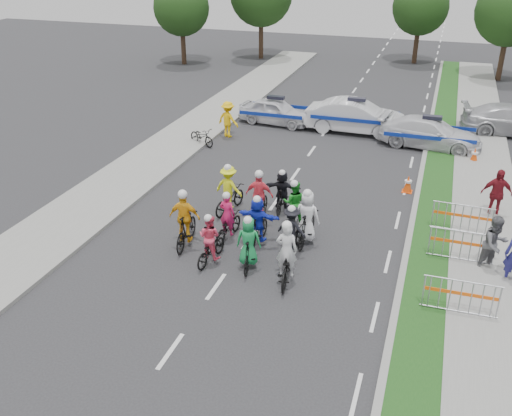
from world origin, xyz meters
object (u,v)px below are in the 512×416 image
(police_car_2, at_px, (430,133))
(rider_3, at_px, (185,224))
(spectator_2, at_px, (496,194))
(rider_7, at_px, (307,222))
(spectator_1, at_px, (495,244))
(rider_8, at_px, (294,209))
(tree_1, at_px, (510,12))
(rider_6, at_px, (228,223))
(rider_1, at_px, (249,247))
(rider_2, at_px, (210,244))
(police_car_0, at_px, (276,111))
(rider_11, at_px, (282,193))
(cone_1, at_px, (474,155))
(rider_10, at_px, (229,193))
(cone_0, at_px, (408,184))
(marshal_hiviz, at_px, (228,119))
(tree_0, at_px, (181,8))
(barrier_0, at_px, (460,298))
(rider_0, at_px, (287,261))
(rider_4, at_px, (292,234))
(parked_bike, at_px, (202,136))
(rider_5, at_px, (258,224))
(tree_4, at_px, (421,7))
(rider_9, at_px, (260,202))
(barrier_2, at_px, (462,220))
(police_car_1, at_px, (356,117))
(barrier_1, at_px, (461,247))

(police_car_2, bearing_deg, rider_3, 158.68)
(rider_3, distance_m, spectator_2, 11.06)
(rider_7, xyz_separation_m, spectator_1, (5.75, 0.10, 0.15))
(rider_8, height_order, tree_1, tree_1)
(rider_6, bearing_deg, rider_1, 135.86)
(rider_2, xyz_separation_m, police_car_0, (-2.16, 14.30, 0.04))
(rider_7, xyz_separation_m, rider_11, (-1.43, 2.05, -0.05))
(rider_3, xyz_separation_m, cone_1, (9.06, 10.90, -0.44))
(rider_10, distance_m, cone_0, 7.23)
(rider_8, xyz_separation_m, marshal_hiviz, (-5.65, 8.38, 0.23))
(tree_0, bearing_deg, cone_1, -35.51)
(spectator_2, bearing_deg, police_car_2, 102.22)
(police_car_0, distance_m, barrier_0, 17.61)
(barrier_0, bearing_deg, rider_0, 177.18)
(marshal_hiviz, bearing_deg, rider_2, 125.20)
(rider_4, height_order, rider_10, rider_10)
(police_car_2, relative_size, tree_0, 0.76)
(rider_7, bearing_deg, rider_6, 13.81)
(parked_bike, bearing_deg, spectator_2, -79.17)
(rider_5, relative_size, tree_4, 0.28)
(rider_6, bearing_deg, police_car_0, -74.32)
(rider_8, xyz_separation_m, barrier_0, (5.53, -3.59, -0.11))
(rider_0, relative_size, rider_4, 1.15)
(rider_9, distance_m, tree_1, 27.44)
(rider_7, relative_size, rider_8, 1.07)
(parked_bike, bearing_deg, spectator_1, -93.82)
(barrier_2, distance_m, tree_1, 24.83)
(barrier_0, height_order, cone_1, barrier_0)
(marshal_hiviz, height_order, tree_0, tree_0)
(rider_7, distance_m, police_car_1, 12.10)
(rider_5, xyz_separation_m, tree_0, (-14.36, 25.21, 3.43))
(rider_0, distance_m, police_car_2, 13.75)
(rider_7, height_order, barrier_2, rider_7)
(rider_2, height_order, barrier_2, rider_2)
(cone_1, bearing_deg, police_car_1, 155.76)
(cone_1, bearing_deg, marshal_hiviz, -179.43)
(rider_8, bearing_deg, rider_3, 26.91)
(rider_4, height_order, parked_bike, rider_4)
(rider_6, height_order, cone_0, rider_6)
(rider_7, xyz_separation_m, rider_10, (-3.26, 1.41, -0.03))
(barrier_0, height_order, tree_4, tree_4)
(barrier_0, bearing_deg, barrier_1, 90.00)
(barrier_2, bearing_deg, spectator_2, 57.63)
(rider_3, bearing_deg, rider_5, -165.51)
(rider_8, bearing_deg, spectator_1, 160.41)
(rider_4, bearing_deg, tree_4, -82.34)
(rider_5, bearing_deg, marshal_hiviz, -60.47)
(rider_5, height_order, rider_9, rider_9)
(rider_11, relative_size, barrier_2, 0.84)
(rider_10, distance_m, police_car_1, 11.05)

